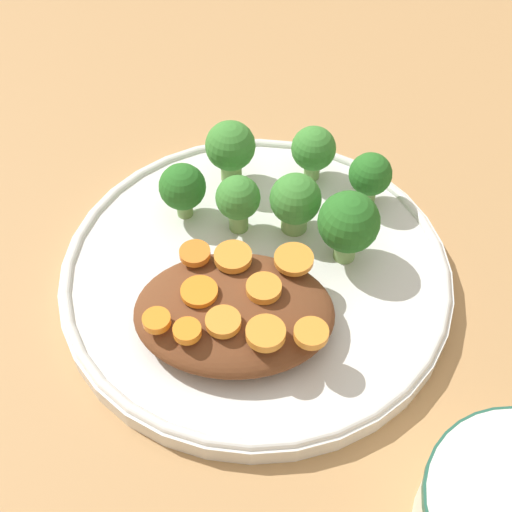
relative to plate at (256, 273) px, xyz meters
The scene contains 20 objects.
ground_plane 0.01m from the plate, ahead, with size 4.00×4.00×0.00m, color tan.
plate is the anchor object (origin of this frame).
stew_mound 0.05m from the plate, 74.68° to the left, with size 0.14×0.10×0.03m, color brown.
broccoli_floret_0 0.06m from the plate, 123.80° to the right, with size 0.04×0.04×0.05m.
broccoli_floret_1 0.08m from the plate, 167.95° to the right, with size 0.04×0.04×0.06m.
broccoli_floret_2 0.06m from the plate, 70.80° to the right, with size 0.03×0.03×0.05m.
broccoli_floret_3 0.10m from the plate, 76.70° to the right, with size 0.04×0.04×0.06m.
broccoli_floret_4 0.11m from the plate, 113.59° to the right, with size 0.04×0.04×0.05m.
broccoli_floret_5 0.08m from the plate, 43.78° to the right, with size 0.04×0.04×0.05m.
broccoli_floret_6 0.12m from the plate, 140.10° to the right, with size 0.03×0.03×0.05m.
carrot_slice_0 0.07m from the plate, 51.07° to the left, with size 0.02×0.02×0.00m, color orange.
carrot_slice_1 0.05m from the plate, 148.68° to the left, with size 0.03×0.03×0.00m, color orange.
carrot_slice_2 0.09m from the plate, 115.46° to the left, with size 0.02×0.02×0.01m, color orange.
carrot_slice_3 0.04m from the plate, 44.78° to the left, with size 0.03×0.03×0.01m, color orange.
carrot_slice_4 0.06m from the plate, 98.38° to the left, with size 0.02×0.02×0.01m, color orange.
carrot_slice_5 0.08m from the plate, 74.42° to the left, with size 0.02×0.02×0.01m, color orange.
carrot_slice_6 0.09m from the plate, 61.55° to the left, with size 0.02×0.02×0.01m, color orange.
carrot_slice_7 0.06m from the plate, 16.86° to the left, with size 0.02×0.02×0.01m, color orange.
carrot_slice_8 0.09m from the plate, 95.84° to the left, with size 0.03×0.03×0.01m, color orange.
carrot_slice_9 0.10m from the plate, 48.23° to the left, with size 0.02×0.02×0.01m, color orange.
Camera 1 is at (-0.01, 0.32, 0.42)m, focal length 50.00 mm.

